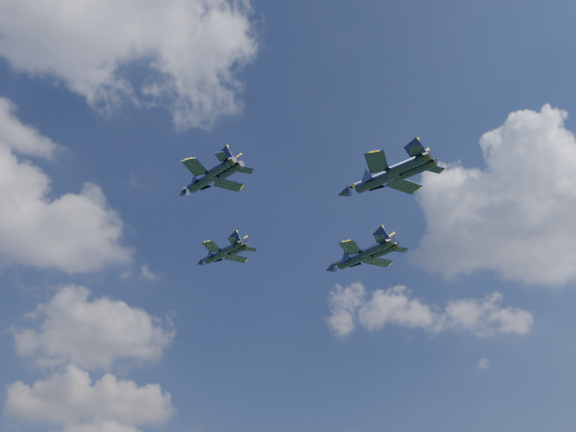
# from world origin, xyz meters

# --- Properties ---
(jet_lead) EXTENTS (10.05, 13.88, 3.30)m
(jet_lead) POSITION_xyz_m (-6.75, 13.97, 57.93)
(jet_lead) COLOR black
(jet_left) EXTENTS (10.32, 14.30, 3.39)m
(jet_left) POSITION_xyz_m (-17.66, -10.42, 56.85)
(jet_left) COLOR black
(jet_right) EXTENTS (13.32, 18.32, 4.33)m
(jet_right) POSITION_xyz_m (18.24, 6.05, 59.01)
(jet_right) COLOR black
(jet_slot) EXTENTS (12.90, 17.59, 4.22)m
(jet_slot) POSITION_xyz_m (6.73, -20.14, 58.21)
(jet_slot) COLOR black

